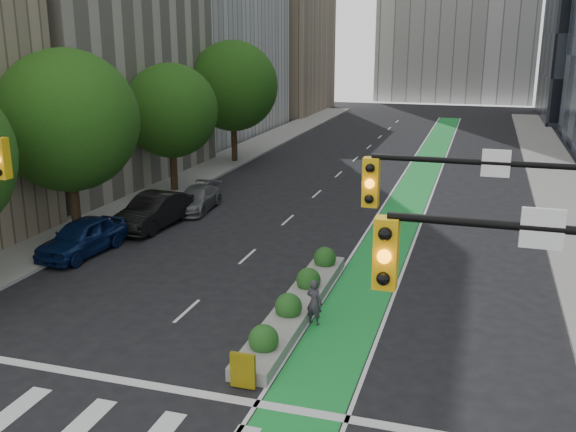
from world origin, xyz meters
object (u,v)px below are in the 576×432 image
Objects in this scene: median_planter at (297,302)px; parked_car_left_mid at (154,211)px; cyclist at (314,302)px; parked_car_left_near at (82,237)px; parked_car_left_far at (197,199)px.

median_planter is 2.01× the size of parked_car_left_mid.
parked_car_left_mid is (-10.51, 8.53, 0.05)m from cyclist.
parked_car_left_mid reaches higher than parked_car_left_near.
parked_car_left_far is (-9.06, 11.39, 0.27)m from median_planter.
parked_car_left_mid is (-9.71, 7.79, 0.47)m from median_planter.
median_planter is at bearing -34.55° from parked_car_left_mid.
parked_car_left_mid is at bearing 141.27° from median_planter.
cyclist is 15.64m from parked_car_left_far.
parked_car_left_mid reaches higher than median_planter.
parked_car_left_near is at bearing -105.90° from parked_car_left_far.
parked_car_left_near reaches higher than cyclist.
median_planter is at bearing -26.05° from cyclist.
cyclist reaches higher than median_planter.
parked_car_left_far is at bearing 84.02° from parked_car_left_mid.
parked_car_left_far is (0.65, 3.61, -0.19)m from parked_car_left_mid.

